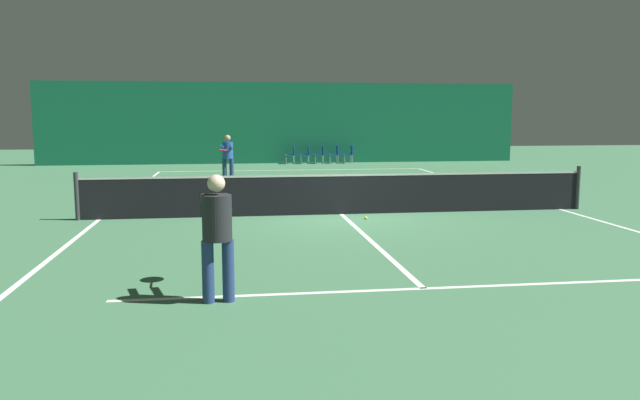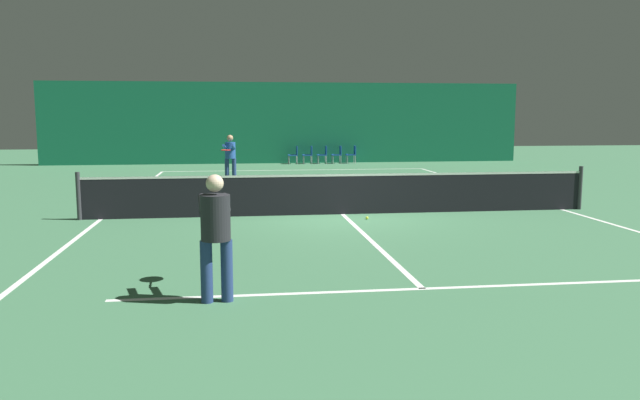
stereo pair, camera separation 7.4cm
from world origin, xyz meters
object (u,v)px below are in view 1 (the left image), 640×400
courtside_chair_0 (291,154)px  courtside_chair_2 (321,153)px  player_near (217,228)px  courtside_chair_1 (306,154)px  player_far (228,154)px  tennis_net (341,193)px  courtside_chair_4 (349,153)px  courtside_chair_3 (335,153)px  tennis_ball (366,218)px

courtside_chair_0 → courtside_chair_2: size_ratio=1.00×
player_near → courtside_chair_1: 22.17m
player_far → courtside_chair_1: (3.66, 7.38, -0.46)m
tennis_net → courtside_chair_1: size_ratio=14.29×
player_near → courtside_chair_0: size_ratio=1.91×
courtside_chair_1 → player_far: bearing=-26.4°
courtside_chair_4 → courtside_chair_1: bearing=-90.0°
courtside_chair_2 → tennis_net: bearing=-6.3°
courtside_chair_0 → player_near: bearing=-7.8°
courtside_chair_3 → courtside_chair_4: (0.70, 0.00, 0.00)m
courtside_chair_2 → courtside_chair_4: bearing=90.0°
player_far → courtside_chair_1: bearing=161.7°
courtside_chair_2 → courtside_chair_4: same height
courtside_chair_0 → courtside_chair_2: bearing=90.0°
player_far → tennis_ball: bearing=27.7°
tennis_net → courtside_chair_3: size_ratio=14.29×
tennis_ball → courtside_chair_1: bearing=88.0°
courtside_chair_1 → courtside_chair_4: bearing=90.0°
player_far → courtside_chair_0: bearing=166.3°
player_near → courtside_chair_3: player_near is taller
tennis_net → courtside_chair_4: tennis_net is taller
courtside_chair_4 → tennis_ball: bearing=-9.4°
courtside_chair_1 → courtside_chair_2: 0.70m
courtside_chair_3 → tennis_net: bearing=-8.9°
courtside_chair_3 → courtside_chair_4: size_ratio=1.00×
player_far → courtside_chair_3: 8.96m
tennis_ball → player_far: bearing=109.6°
player_near → courtside_chair_4: bearing=-19.8°
tennis_net → tennis_ball: 1.01m
courtside_chair_4 → tennis_ball: courtside_chair_4 is taller
tennis_net → courtside_chair_1: tennis_net is taller
courtside_chair_0 → courtside_chair_2: (1.40, 0.00, 0.00)m
tennis_ball → player_near: bearing=-118.5°
courtside_chair_0 → courtside_chair_4: (2.81, 0.00, 0.00)m
courtside_chair_4 → player_far: bearing=-38.0°
tennis_net → courtside_chair_4: (3.08, 15.28, -0.03)m
courtside_chair_3 → courtside_chair_4: 0.70m
courtside_chair_3 → player_far: bearing=-34.5°
courtside_chair_2 → tennis_ball: 16.12m
courtside_chair_0 → courtside_chair_3: bearing=90.0°
player_near → courtside_chair_2: size_ratio=1.91×
player_far → courtside_chair_2: size_ratio=1.93×
tennis_ball → courtside_chair_3: bearing=83.0°
courtside_chair_3 → courtside_chair_4: same height
courtside_chair_0 → courtside_chair_3: 2.11m
player_near → courtside_chair_1: (3.70, 21.85, -0.45)m
courtside_chair_4 → tennis_net: bearing=-11.4°
courtside_chair_1 → tennis_net: bearing=-3.7°
tennis_ball → tennis_net: bearing=118.1°
player_near → tennis_ball: (3.15, 5.79, -0.90)m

